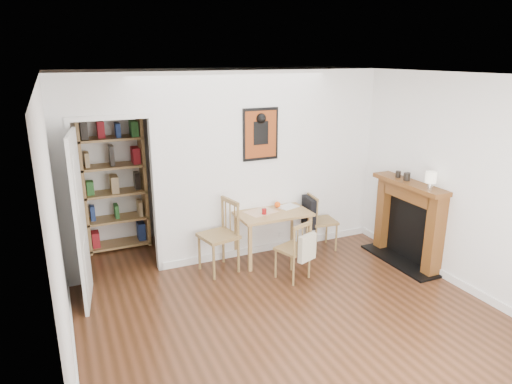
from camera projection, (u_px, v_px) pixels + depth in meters
name	position (u px, v px, depth m)	size (l,w,h in m)	color
ground	(276.00, 300.00, 5.40)	(5.20, 5.20, 0.00)	#522D1A
room_shell	(240.00, 168.00, 6.24)	(5.20, 5.20, 5.20)	white
dining_table	(272.00, 217.00, 6.37)	(1.02, 0.65, 0.70)	#A77E4E
chair_left	(218.00, 237.00, 6.01)	(0.58, 0.58, 0.98)	olive
chair_right	(321.00, 221.00, 6.74)	(0.52, 0.47, 0.84)	olive
chair_front	(293.00, 249.00, 5.84)	(0.51, 0.54, 0.79)	olive
bookshelf	(114.00, 180.00, 6.63)	(0.89, 0.36, 2.12)	#A77E4E
fireplace	(409.00, 219.00, 6.28)	(0.45, 1.25, 1.16)	brown
red_glass	(264.00, 212.00, 6.23)	(0.06, 0.06, 0.08)	maroon
orange_fruit	(278.00, 205.00, 6.51)	(0.09, 0.09, 0.09)	#FF550D
placemat	(261.00, 212.00, 6.34)	(0.42, 0.31, 0.00)	beige
notebook	(288.00, 207.00, 6.54)	(0.27, 0.20, 0.01)	silver
mantel_lamp	(431.00, 178.00, 5.75)	(0.14, 0.14, 0.22)	silver
ceramic_jar_a	(407.00, 177.00, 6.16)	(0.09, 0.09, 0.11)	black
ceramic_jar_b	(398.00, 174.00, 6.31)	(0.07, 0.07, 0.09)	black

